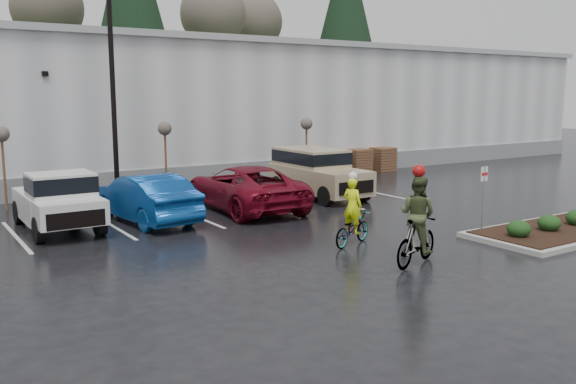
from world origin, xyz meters
TOP-DOWN VIEW (x-y plane):
  - ground at (0.00, 0.00)m, footprint 120.00×120.00m
  - warehouse at (0.00, 21.99)m, footprint 60.50×15.50m
  - wooded_ridge at (0.00, 45.00)m, footprint 80.00×25.00m
  - lamppost at (-4.00, 12.00)m, footprint 0.50×1.00m
  - sapling_west at (-8.00, 13.00)m, footprint 0.60×0.60m
  - sapling_mid at (-1.50, 13.00)m, footprint 0.60×0.60m
  - sapling_east at (6.00, 13.00)m, footprint 0.60×0.60m
  - pallet_stack_a at (8.50, 14.00)m, footprint 1.20×1.20m
  - pallet_stack_b at (10.20, 14.00)m, footprint 1.20×1.20m
  - pallet_stack_c at (12.00, 14.00)m, footprint 1.20×1.20m
  - curb_island at (7.00, -1.00)m, footprint 8.00×3.00m
  - mulch_bed at (7.00, -1.00)m, footprint 7.60×2.60m
  - shrub_a at (4.00, -1.00)m, footprint 0.70×0.70m
  - shrub_b at (5.50, -1.00)m, footprint 0.70×0.70m
  - fire_lane_sign at (3.80, 0.20)m, footprint 0.30×0.05m
  - pickup_white at (-7.15, 8.53)m, footprint 2.10×5.20m
  - car_blue at (-4.29, 7.98)m, footprint 2.32×5.26m
  - car_red at (-0.32, 8.03)m, footprint 3.15×6.28m
  - suv_tan at (3.68, 8.74)m, footprint 2.20×5.10m
  - cyclist_hivis at (-0.37, 1.50)m, footprint 1.90×1.22m
  - cyclist_olive at (-0.31, -1.06)m, footprint 2.11×1.22m

SIDE VIEW (x-z plane):
  - ground at x=0.00m, z-range 0.00..0.00m
  - curb_island at x=7.00m, z-range 0.00..0.15m
  - mulch_bed at x=7.00m, z-range 0.15..0.19m
  - shrub_a at x=4.00m, z-range 0.15..0.67m
  - shrub_b at x=5.50m, z-range 0.15..0.67m
  - pallet_stack_a at x=8.50m, z-range 0.00..1.35m
  - pallet_stack_b at x=10.20m, z-range 0.00..1.35m
  - pallet_stack_c at x=12.00m, z-range 0.00..1.35m
  - cyclist_hivis at x=-0.37m, z-range -0.41..1.77m
  - car_blue at x=-4.29m, z-range 0.00..1.68m
  - car_red at x=-0.32m, z-range 0.00..1.71m
  - cyclist_olive at x=-0.31m, z-range -0.37..2.25m
  - pickup_white at x=-7.15m, z-range 0.00..1.96m
  - suv_tan at x=3.68m, z-range 0.00..2.06m
  - fire_lane_sign at x=3.80m, z-range 0.31..2.51m
  - sapling_west at x=-8.00m, z-range 1.13..4.33m
  - sapling_mid at x=-1.50m, z-range 1.13..4.33m
  - sapling_east at x=6.00m, z-range 1.13..4.33m
  - wooded_ridge at x=0.00m, z-range 0.00..6.00m
  - warehouse at x=0.00m, z-range 0.05..7.25m
  - lamppost at x=-4.00m, z-range 1.07..10.30m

